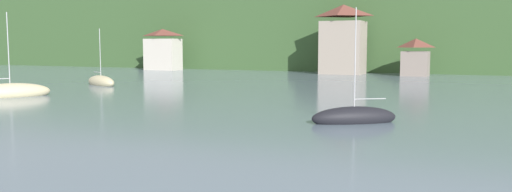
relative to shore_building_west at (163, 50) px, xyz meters
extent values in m
cube|color=#38562D|center=(47.39, 29.07, 4.16)|extent=(352.00, 45.96, 16.08)
ellipsoid|color=#2D4C28|center=(59.11, 40.56, 1.75)|extent=(246.40, 32.17, 29.27)
cube|color=beige|center=(0.00, 0.00, -0.83)|extent=(6.58, 3.81, 6.09)
pyramid|color=brown|center=(0.00, 0.00, 3.45)|extent=(6.91, 4.01, 1.34)
cube|color=gray|center=(35.55, 0.87, 0.52)|extent=(6.89, 5.55, 8.80)
pyramid|color=brown|center=(35.55, 0.87, 6.72)|extent=(7.23, 5.83, 1.94)
cube|color=gray|center=(47.39, 0.19, -1.95)|extent=(4.03, 4.20, 3.86)
pyramid|color=brown|center=(47.39, 0.19, 1.29)|extent=(4.23, 4.41, 1.41)
ellipsoid|color=black|center=(50.07, -52.42, -3.56)|extent=(5.27, 4.28, 1.41)
cylinder|color=#B7B7BC|center=(50.07, -52.42, -0.01)|extent=(0.07, 0.07, 6.33)
cylinder|color=#ADADB2|center=(50.90, -51.84, -2.42)|extent=(1.71, 1.22, 0.06)
ellipsoid|color=#CCBC8E|center=(17.09, -49.58, -3.48)|extent=(5.59, 7.33, 1.75)
cylinder|color=#B7B7BC|center=(17.09, -49.58, 0.46)|extent=(0.08, 0.08, 6.93)
ellipsoid|color=#CCBC8E|center=(15.07, -34.99, -3.52)|extent=(6.65, 4.55, 1.61)
cylinder|color=#B7B7BC|center=(15.07, -34.99, -0.09)|extent=(0.08, 0.08, 5.98)
cylinder|color=#ADADB2|center=(14.14, -34.53, -2.36)|extent=(1.88, 0.99, 0.07)
camera|label=1|loc=(57.19, -83.03, 0.84)|focal=35.57mm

